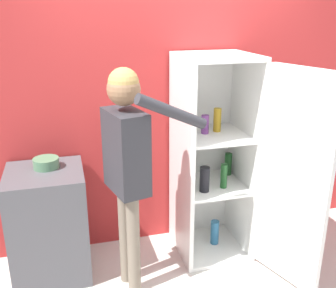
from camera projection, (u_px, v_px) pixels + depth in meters
wall_back at (173, 106)px, 3.49m from camera, size 7.00×0.06×2.55m
refrigerator at (227, 162)px, 3.30m from camera, size 0.83×1.20×1.76m
person at (127, 152)px, 2.78m from camera, size 0.72×0.50×1.73m
counter at (49, 223)px, 3.17m from camera, size 0.59×0.58×0.91m
bowl at (46, 163)px, 3.08m from camera, size 0.20×0.20×0.08m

